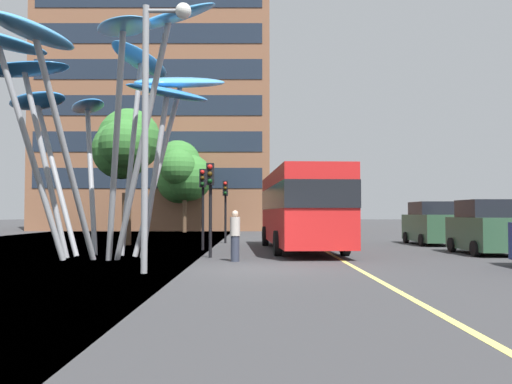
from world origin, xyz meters
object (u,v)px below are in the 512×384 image
leaf_sculpture (104,82)px  pedestrian (236,236)px  traffic_light_island_mid (226,198)px  car_parked_far (432,224)px  red_bus (301,205)px  traffic_light_kerb_near (211,189)px  car_parked_mid (487,229)px  street_lamp (157,100)px  traffic_light_kerb_far (204,191)px

leaf_sculpture → pedestrian: leaf_sculpture is taller
traffic_light_island_mid → car_parked_far: (10.67, -1.21, -1.39)m
red_bus → pedestrian: red_bus is taller
car_parked_far → pedestrian: (-9.72, -9.66, -0.18)m
traffic_light_kerb_near → traffic_light_island_mid: (0.02, 9.39, -0.06)m
leaf_sculpture → pedestrian: bearing=-14.9°
leaf_sculpture → car_parked_mid: (14.70, 1.90, -5.39)m
leaf_sculpture → car_parked_far: leaf_sculpture is taller
leaf_sculpture → street_lamp: (2.85, -4.85, -1.70)m
leaf_sculpture → traffic_light_kerb_near: size_ratio=3.12×
pedestrian → traffic_light_kerb_far: bearing=106.7°
traffic_light_island_mid → street_lamp: size_ratio=0.45×
car_parked_mid → leaf_sculpture: bearing=-172.7°
traffic_light_kerb_near → street_lamp: street_lamp is taller
car_parked_mid → traffic_light_island_mid: bearing=144.5°
red_bus → traffic_light_kerb_far: red_bus is taller
car_parked_far → red_bus: bearing=-148.7°
traffic_light_kerb_far → street_lamp: 9.23m
car_parked_mid → car_parked_far: size_ratio=0.86×
red_bus → street_lamp: size_ratio=1.49×
car_parked_mid → street_lamp: street_lamp is taller
red_bus → car_parked_mid: size_ratio=2.86×
leaf_sculpture → pedestrian: (4.89, -1.30, -5.53)m
red_bus → traffic_light_kerb_near: 5.33m
traffic_light_kerb_far → red_bus: bearing=-0.9°
traffic_light_kerb_far → car_parked_mid: size_ratio=0.92×
leaf_sculpture → traffic_light_kerb_far: leaf_sculpture is taller
traffic_light_kerb_far → car_parked_mid: (11.44, -2.22, -1.56)m
car_parked_mid → car_parked_far: (-0.09, 6.46, 0.03)m
traffic_light_island_mid → street_lamp: bearing=-94.3°
street_lamp → red_bus: bearing=62.3°
traffic_light_island_mid → traffic_light_kerb_far: bearing=-97.1°
traffic_light_kerb_near → car_parked_mid: (10.78, 1.73, -1.49)m
street_lamp → pedestrian: 5.61m
traffic_light_kerb_far → street_lamp: size_ratio=0.48×
red_bus → pedestrian: bearing=-116.3°
pedestrian → leaf_sculpture: bearing=165.1°
red_bus → street_lamp: (-4.68, -8.90, 2.73)m
traffic_light_kerb_near → car_parked_mid: bearing=9.1°
traffic_light_kerb_far → traffic_light_kerb_near: bearing=-80.4°
leaf_sculpture → car_parked_mid: 15.77m
car_parked_mid → street_lamp: bearing=-150.3°
leaf_sculpture → traffic_light_island_mid: (3.94, 9.56, -3.96)m
traffic_light_island_mid → car_parked_far: traffic_light_island_mid is taller
car_parked_mid → street_lamp: size_ratio=0.52×
traffic_light_kerb_far → traffic_light_island_mid: size_ratio=1.06×
car_parked_mid → red_bus: bearing=163.3°
street_lamp → car_parked_mid: bearing=29.7°
car_parked_mid → street_lamp: 14.13m
street_lamp → pedestrian: bearing=60.2°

